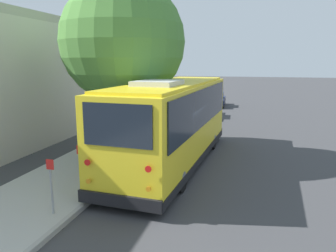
{
  "coord_description": "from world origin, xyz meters",
  "views": [
    {
      "loc": [
        -12.11,
        -3.03,
        4.27
      ],
      "look_at": [
        2.26,
        0.7,
        1.3
      ],
      "focal_mm": 35.0,
      "sensor_mm": 36.0,
      "label": 1
    }
  ],
  "objects_px": {
    "shuttle_bus": "(173,119)",
    "fire_hydrant": "(166,121)",
    "sign_post_near": "(51,186)",
    "street_tree": "(124,33)",
    "sign_post_far": "(81,168)",
    "parked_sedan_navy": "(216,100)",
    "parked_sedan_silver": "(202,109)"
  },
  "relations": [
    {
      "from": "shuttle_bus",
      "to": "fire_hydrant",
      "type": "relative_size",
      "value": 12.66
    },
    {
      "from": "sign_post_near",
      "to": "street_tree",
      "type": "bearing_deg",
      "value": 2.45
    },
    {
      "from": "shuttle_bus",
      "to": "sign_post_near",
      "type": "xyz_separation_m",
      "value": [
        -5.56,
        2.02,
        -0.98
      ]
    },
    {
      "from": "sign_post_near",
      "to": "sign_post_far",
      "type": "height_order",
      "value": "sign_post_near"
    },
    {
      "from": "shuttle_bus",
      "to": "fire_hydrant",
      "type": "bearing_deg",
      "value": 21.05
    },
    {
      "from": "shuttle_bus",
      "to": "sign_post_near",
      "type": "bearing_deg",
      "value": 163.69
    },
    {
      "from": "sign_post_far",
      "to": "parked_sedan_navy",
      "type": "bearing_deg",
      "value": -4.45
    },
    {
      "from": "parked_sedan_silver",
      "to": "fire_hydrant",
      "type": "height_order",
      "value": "parked_sedan_silver"
    },
    {
      "from": "sign_post_near",
      "to": "sign_post_far",
      "type": "distance_m",
      "value": 1.57
    },
    {
      "from": "parked_sedan_silver",
      "to": "fire_hydrant",
      "type": "bearing_deg",
      "value": 162.22
    },
    {
      "from": "shuttle_bus",
      "to": "fire_hydrant",
      "type": "xyz_separation_m",
      "value": [
        6.71,
        2.11,
        -1.37
      ]
    },
    {
      "from": "sign_post_near",
      "to": "sign_post_far",
      "type": "xyz_separation_m",
      "value": [
        1.57,
        0.0,
        -0.01
      ]
    },
    {
      "from": "shuttle_bus",
      "to": "sign_post_far",
      "type": "xyz_separation_m",
      "value": [
        -3.99,
        2.02,
        -0.99
      ]
    },
    {
      "from": "sign_post_far",
      "to": "street_tree",
      "type": "bearing_deg",
      "value": 3.3
    },
    {
      "from": "shuttle_bus",
      "to": "parked_sedan_navy",
      "type": "bearing_deg",
      "value": 4.51
    },
    {
      "from": "sign_post_near",
      "to": "fire_hydrant",
      "type": "height_order",
      "value": "sign_post_near"
    },
    {
      "from": "street_tree",
      "to": "parked_sedan_navy",
      "type": "bearing_deg",
      "value": -6.4
    },
    {
      "from": "sign_post_near",
      "to": "fire_hydrant",
      "type": "xyz_separation_m",
      "value": [
        12.27,
        0.09,
        -0.39
      ]
    },
    {
      "from": "parked_sedan_silver",
      "to": "parked_sedan_navy",
      "type": "distance_m",
      "value": 6.24
    },
    {
      "from": "sign_post_far",
      "to": "sign_post_near",
      "type": "bearing_deg",
      "value": 180.0
    },
    {
      "from": "street_tree",
      "to": "sign_post_far",
      "type": "height_order",
      "value": "street_tree"
    },
    {
      "from": "sign_post_near",
      "to": "fire_hydrant",
      "type": "relative_size",
      "value": 1.9
    },
    {
      "from": "parked_sedan_silver",
      "to": "sign_post_far",
      "type": "xyz_separation_m",
      "value": [
        -16.15,
        1.41,
        0.33
      ]
    },
    {
      "from": "parked_sedan_navy",
      "to": "sign_post_far",
      "type": "height_order",
      "value": "sign_post_far"
    },
    {
      "from": "fire_hydrant",
      "to": "parked_sedan_navy",
      "type": "bearing_deg",
      "value": -8.89
    },
    {
      "from": "parked_sedan_navy",
      "to": "sign_post_near",
      "type": "relative_size",
      "value": 2.75
    },
    {
      "from": "parked_sedan_silver",
      "to": "sign_post_near",
      "type": "relative_size",
      "value": 2.93
    },
    {
      "from": "parked_sedan_silver",
      "to": "fire_hydrant",
      "type": "xyz_separation_m",
      "value": [
        -5.45,
        1.49,
        -0.05
      ]
    },
    {
      "from": "shuttle_bus",
      "to": "street_tree",
      "type": "height_order",
      "value": "street_tree"
    },
    {
      "from": "shuttle_bus",
      "to": "sign_post_near",
      "type": "distance_m",
      "value": 5.99
    },
    {
      "from": "parked_sedan_silver",
      "to": "sign_post_far",
      "type": "height_order",
      "value": "sign_post_far"
    },
    {
      "from": "parked_sedan_silver",
      "to": "street_tree",
      "type": "xyz_separation_m",
      "value": [
        -11.61,
        1.67,
        4.81
      ]
    }
  ]
}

